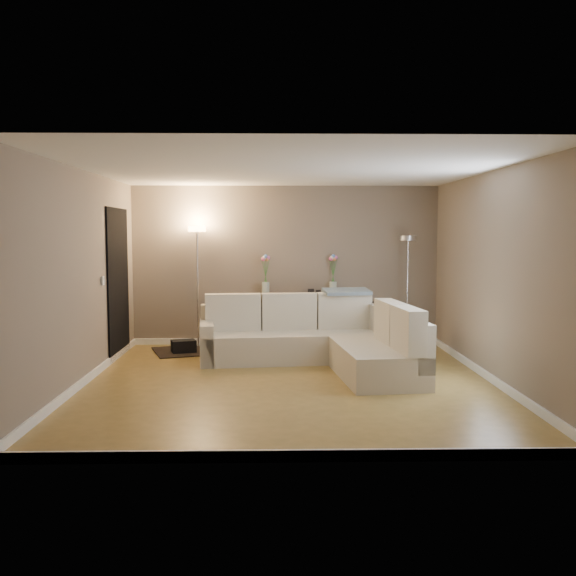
{
  "coord_description": "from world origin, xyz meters",
  "views": [
    {
      "loc": [
        -0.19,
        -7.75,
        1.84
      ],
      "look_at": [
        0.0,
        0.8,
        1.1
      ],
      "focal_mm": 40.0,
      "sensor_mm": 36.0,
      "label": 1
    }
  ],
  "objects_px": {
    "floor_lamp_lit": "(197,262)",
    "floor_lamp_unlit": "(408,269)",
    "console_table": "(294,318)",
    "sectional_sofa": "(323,340)"
  },
  "relations": [
    {
      "from": "console_table",
      "to": "floor_lamp_lit",
      "type": "bearing_deg",
      "value": -176.43
    },
    {
      "from": "floor_lamp_lit",
      "to": "floor_lamp_unlit",
      "type": "height_order",
      "value": "floor_lamp_lit"
    },
    {
      "from": "floor_lamp_lit",
      "to": "floor_lamp_unlit",
      "type": "bearing_deg",
      "value": -1.78
    },
    {
      "from": "sectional_sofa",
      "to": "floor_lamp_lit",
      "type": "bearing_deg",
      "value": 142.1
    },
    {
      "from": "console_table",
      "to": "floor_lamp_lit",
      "type": "relative_size",
      "value": 0.68
    },
    {
      "from": "floor_lamp_lit",
      "to": "console_table",
      "type": "bearing_deg",
      "value": 3.57
    },
    {
      "from": "floor_lamp_unlit",
      "to": "floor_lamp_lit",
      "type": "bearing_deg",
      "value": 178.22
    },
    {
      "from": "floor_lamp_lit",
      "to": "floor_lamp_unlit",
      "type": "relative_size",
      "value": 1.08
    },
    {
      "from": "console_table",
      "to": "floor_lamp_unlit",
      "type": "distance_m",
      "value": 1.99
    },
    {
      "from": "sectional_sofa",
      "to": "floor_lamp_unlit",
      "type": "distance_m",
      "value": 2.21
    }
  ]
}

